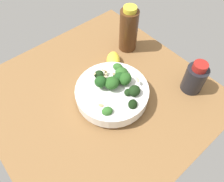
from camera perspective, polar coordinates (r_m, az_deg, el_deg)
name	(u,v)px	position (r cm, az deg, el deg)	size (l,w,h in cm)	color
ground_plane	(100,97)	(72.16, -3.28, -1.72)	(67.18, 67.18, 4.22)	brown
bowl_of_broccoli	(113,91)	(66.43, 0.22, -0.01)	(22.53, 22.53, 10.15)	white
lemon_wedge	(113,60)	(77.27, 0.32, 8.09)	(8.07, 4.67, 3.99)	yellow
bottle_tall	(195,78)	(72.65, 21.03, 3.27)	(6.69, 6.69, 11.37)	black
bottle_short	(129,30)	(80.11, 4.39, 15.82)	(6.59, 6.59, 17.19)	#472814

